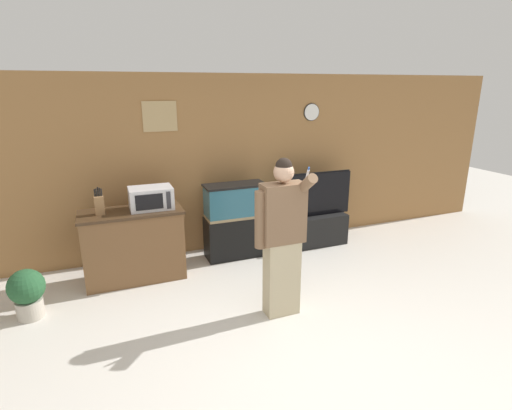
{
  "coord_description": "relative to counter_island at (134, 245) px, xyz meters",
  "views": [
    {
      "loc": [
        -1.65,
        -2.79,
        2.43
      ],
      "look_at": [
        0.01,
        1.49,
        1.05
      ],
      "focal_mm": 28.0,
      "sensor_mm": 36.0,
      "label": 1
    }
  ],
  "objects": [
    {
      "name": "knife_block",
      "position": [
        -0.35,
        -0.01,
        0.59
      ],
      "size": [
        0.11,
        0.11,
        0.33
      ],
      "color": "olive",
      "rests_on": "counter_island"
    },
    {
      "name": "person_standing",
      "position": [
        1.41,
        -1.44,
        0.44
      ],
      "size": [
        0.55,
        0.41,
        1.74
      ],
      "color": "#BCAD89",
      "rests_on": "ground_plane"
    },
    {
      "name": "counter_island",
      "position": [
        0.0,
        0.0,
        0.0
      ],
      "size": [
        1.26,
        0.58,
        0.93
      ],
      "color": "brown",
      "rests_on": "ground_plane"
    },
    {
      "name": "aquarium_on_stand",
      "position": [
        1.44,
        0.21,
        0.08
      ],
      "size": [
        0.88,
        0.38,
        1.09
      ],
      "color": "black",
      "rests_on": "ground_plane"
    },
    {
      "name": "potted_plant",
      "position": [
        -1.17,
        -0.54,
        -0.16
      ],
      "size": [
        0.38,
        0.38,
        0.56
      ],
      "color": "#B2A899",
      "rests_on": "ground_plane"
    },
    {
      "name": "ground_plane",
      "position": [
        1.39,
        -2.21,
        -0.47
      ],
      "size": [
        18.0,
        18.0,
        0.0
      ],
      "primitive_type": "plane",
      "color": "beige"
    },
    {
      "name": "wall_back_paneled",
      "position": [
        1.39,
        0.65,
        0.84
      ],
      "size": [
        10.0,
        0.08,
        2.6
      ],
      "color": "olive",
      "rests_on": "ground_plane"
    },
    {
      "name": "tv_on_stand",
      "position": [
        2.77,
        0.19,
        -0.11
      ],
      "size": [
        1.16,
        0.4,
        1.16
      ],
      "color": "black",
      "rests_on": "ground_plane"
    },
    {
      "name": "microwave",
      "position": [
        0.26,
        0.01,
        0.6
      ],
      "size": [
        0.53,
        0.38,
        0.27
      ],
      "color": "silver",
      "rests_on": "counter_island"
    }
  ]
}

